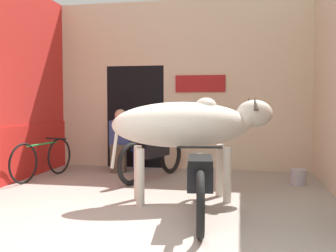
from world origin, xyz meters
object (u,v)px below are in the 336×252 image
at_px(motorcycle_near, 200,180).
at_px(shopkeeper_seated, 120,139).
at_px(motorcycle_far, 153,153).
at_px(plastic_stool, 138,159).
at_px(cow, 190,125).
at_px(bicycle, 43,159).
at_px(bucket, 298,177).

height_order(motorcycle_near, shopkeeper_seated, shopkeeper_seated).
distance_m(motorcycle_far, plastic_stool, 0.93).
xyz_separation_m(cow, bicycle, (-2.75, 1.08, -0.69)).
xyz_separation_m(cow, motorcycle_near, (0.23, -0.79, -0.58)).
relative_size(motorcycle_far, bicycle, 1.15).
distance_m(motorcycle_far, bicycle, 1.94).
relative_size(cow, plastic_stool, 5.29).
bearing_deg(motorcycle_far, plastic_stool, 121.32).
xyz_separation_m(motorcycle_near, motorcycle_far, (-1.06, 2.20, 0.01)).
height_order(cow, bicycle, cow).
relative_size(motorcycle_near, bucket, 7.83).
distance_m(motorcycle_near, plastic_stool, 3.35).
bearing_deg(motorcycle_far, bucket, -1.67).
height_order(motorcycle_far, plastic_stool, motorcycle_far).
height_order(motorcycle_near, bucket, motorcycle_near).
relative_size(cow, bicycle, 1.39).
xyz_separation_m(shopkeeper_seated, plastic_stool, (0.31, 0.19, -0.41)).
bearing_deg(bucket, bicycle, -176.67).
bearing_deg(shopkeeper_seated, bicycle, -141.37).
relative_size(shopkeeper_seated, plastic_stool, 2.83).
height_order(motorcycle_near, bicycle, motorcycle_near).
bearing_deg(bicycle, cow, -21.50).
xyz_separation_m(plastic_stool, bucket, (2.92, -0.84, -0.10)).
relative_size(motorcycle_near, shopkeeper_seated, 1.68).
bearing_deg(plastic_stool, shopkeeper_seated, -148.74).
bearing_deg(shopkeeper_seated, bucket, -11.45).
bearing_deg(bucket, shopkeeper_seated, 168.55).
bearing_deg(motorcycle_near, bucket, 56.83).
bearing_deg(cow, motorcycle_far, 120.68).
height_order(bicycle, shopkeeper_seated, shopkeeper_seated).
bearing_deg(plastic_stool, motorcycle_far, -58.68).
distance_m(cow, shopkeeper_seated, 2.59).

